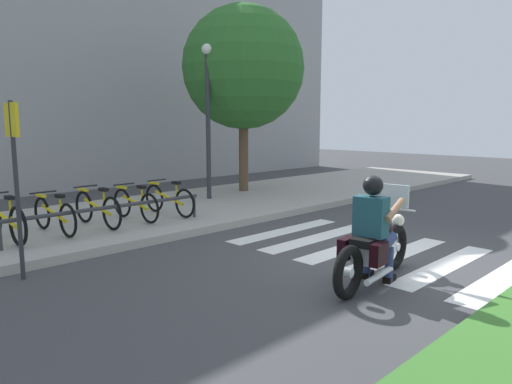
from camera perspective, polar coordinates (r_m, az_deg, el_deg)
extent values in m
plane|color=#424244|center=(7.63, 15.03, -8.00)|extent=(48.00, 48.00, 0.00)
cube|color=#A8A399|center=(11.31, -9.56, -2.11)|extent=(24.00, 4.40, 0.15)
cube|color=white|center=(7.39, 27.63, -9.20)|extent=(2.80, 0.40, 0.01)
cube|color=white|center=(7.65, 21.88, -8.25)|extent=(2.80, 0.40, 0.01)
cube|color=white|center=(7.98, 16.59, -7.30)|extent=(2.80, 0.40, 0.01)
cube|color=white|center=(8.38, 11.77, -6.38)|extent=(2.80, 0.40, 0.01)
cube|color=white|center=(8.83, 7.44, -5.50)|extent=(2.80, 0.40, 0.01)
cube|color=white|center=(9.33, 3.56, -4.70)|extent=(2.80, 0.40, 0.01)
torus|color=black|center=(7.17, 16.53, -6.36)|extent=(0.68, 0.21, 0.67)
cylinder|color=silver|center=(7.17, 16.53, -6.36)|extent=(0.13, 0.12, 0.12)
torus|color=black|center=(5.85, 11.10, -9.52)|extent=(0.68, 0.21, 0.67)
cylinder|color=silver|center=(5.85, 11.10, -9.52)|extent=(0.13, 0.12, 0.12)
cube|color=silver|center=(6.46, 14.15, -6.59)|extent=(0.85, 0.39, 0.28)
ellipsoid|color=black|center=(6.60, 14.93, -4.35)|extent=(0.55, 0.35, 0.22)
cube|color=black|center=(6.24, 13.43, -5.68)|extent=(0.59, 0.35, 0.10)
cube|color=black|center=(6.22, 10.91, -6.70)|extent=(0.33, 0.16, 0.28)
cube|color=black|center=(6.04, 14.66, -7.28)|extent=(0.33, 0.16, 0.28)
cylinder|color=silver|center=(6.91, 16.27, -1.95)|extent=(0.11, 0.62, 0.03)
sphere|color=white|center=(7.13, 16.80, -3.29)|extent=(0.18, 0.18, 0.18)
cube|color=silver|center=(6.91, 16.43, -0.44)|extent=(0.09, 0.40, 0.32)
cylinder|color=silver|center=(6.25, 14.66, -9.73)|extent=(0.75, 0.18, 0.08)
cube|color=#1E4C59|center=(6.23, 13.74, -2.89)|extent=(0.31, 0.43, 0.52)
sphere|color=black|center=(6.19, 13.98, 0.79)|extent=(0.26, 0.26, 0.26)
cylinder|color=#9E7051|center=(6.51, 12.82, -1.68)|extent=(0.53, 0.16, 0.26)
cylinder|color=#9E7051|center=(6.34, 16.43, -2.08)|extent=(0.53, 0.16, 0.26)
cylinder|color=navy|center=(6.50, 12.88, -5.64)|extent=(0.46, 0.20, 0.24)
cylinder|color=navy|center=(6.69, 13.22, -8.10)|extent=(0.11, 0.11, 0.48)
cube|color=black|center=(6.79, 13.31, -9.65)|extent=(0.25, 0.13, 0.08)
cylinder|color=navy|center=(6.38, 15.50, -6.00)|extent=(0.46, 0.20, 0.24)
cylinder|color=navy|center=(6.57, 15.79, -8.50)|extent=(0.11, 0.11, 0.48)
cube|color=black|center=(6.67, 15.85, -10.07)|extent=(0.25, 0.13, 0.08)
torus|color=black|center=(8.39, -26.84, -3.73)|extent=(0.09, 0.66, 0.66)
cylinder|color=gold|center=(8.86, -28.10, -2.77)|extent=(0.12, 0.93, 0.25)
cylinder|color=gold|center=(8.59, -27.58, -1.93)|extent=(0.04, 0.04, 0.40)
cube|color=black|center=(8.56, -27.67, -0.60)|extent=(0.11, 0.21, 0.06)
torus|color=black|center=(9.57, -24.45, -2.34)|extent=(0.09, 0.60, 0.60)
torus|color=black|center=(8.68, -21.80, -3.22)|extent=(0.09, 0.60, 0.60)
cylinder|color=gold|center=(9.11, -23.21, -2.38)|extent=(0.11, 0.89, 0.24)
cylinder|color=gold|center=(8.87, -22.59, -1.62)|extent=(0.04, 0.04, 0.37)
cube|color=black|center=(8.84, -22.66, -0.45)|extent=(0.11, 0.21, 0.06)
cylinder|color=black|center=(9.42, -24.36, -0.03)|extent=(0.48, 0.06, 0.03)
cube|color=gold|center=(9.52, -24.57, -0.40)|extent=(0.10, 0.28, 0.04)
torus|color=black|center=(9.88, -20.08, -1.70)|extent=(0.09, 0.63, 0.63)
torus|color=black|center=(9.01, -17.03, -2.49)|extent=(0.09, 0.63, 0.63)
cylinder|color=gold|center=(9.43, -18.65, -1.70)|extent=(0.12, 0.91, 0.25)
cylinder|color=gold|center=(9.18, -17.91, -0.90)|extent=(0.04, 0.04, 0.39)
cube|color=black|center=(9.16, -17.97, 0.29)|extent=(0.11, 0.21, 0.06)
cylinder|color=black|center=(9.73, -19.92, 0.65)|extent=(0.48, 0.06, 0.03)
cube|color=gold|center=(9.83, -20.18, 0.26)|extent=(0.10, 0.28, 0.04)
torus|color=black|center=(10.21, -15.87, -1.27)|extent=(0.09, 0.60, 0.60)
torus|color=black|center=(9.42, -12.76, -1.94)|extent=(0.09, 0.60, 0.60)
cylinder|color=gold|center=(9.80, -14.39, -1.24)|extent=(0.11, 0.86, 0.24)
cylinder|color=gold|center=(9.58, -13.63, -0.50)|extent=(0.04, 0.04, 0.37)
cube|color=black|center=(9.56, -13.67, 0.59)|extent=(0.11, 0.21, 0.06)
cylinder|color=black|center=(10.07, -15.67, 0.91)|extent=(0.48, 0.06, 0.03)
cube|color=gold|center=(10.16, -15.95, 0.55)|extent=(0.10, 0.28, 0.04)
torus|color=black|center=(10.65, -12.18, -0.72)|extent=(0.09, 0.62, 0.61)
torus|color=black|center=(9.83, -8.61, -1.37)|extent=(0.09, 0.62, 0.61)
cylinder|color=gold|center=(10.22, -10.48, -0.69)|extent=(0.12, 0.93, 0.25)
cylinder|color=gold|center=(10.00, -9.59, 0.04)|extent=(0.04, 0.04, 0.38)
cube|color=black|center=(9.97, -9.61, 1.11)|extent=(0.11, 0.21, 0.06)
cylinder|color=black|center=(10.51, -11.92, 1.41)|extent=(0.48, 0.06, 0.03)
cube|color=gold|center=(10.60, -12.24, 1.06)|extent=(0.10, 0.28, 0.04)
cylinder|color=#333338|center=(8.93, -17.12, -1.75)|extent=(3.84, 0.07, 0.07)
cylinder|color=#333338|center=(8.30, -28.58, -4.74)|extent=(0.06, 0.06, 0.45)
cylinder|color=#333338|center=(9.95, -7.48, -1.75)|extent=(0.06, 0.06, 0.45)
cylinder|color=#2D2D33|center=(12.23, -5.80, 7.37)|extent=(0.12, 0.12, 3.81)
sphere|color=white|center=(12.36, -5.94, 16.80)|extent=(0.28, 0.28, 0.28)
cylinder|color=#2D2D33|center=(7.01, -26.94, -0.02)|extent=(0.06, 0.06, 2.40)
cube|color=yellow|center=(6.95, -27.46, 7.76)|extent=(0.04, 0.44, 0.44)
cylinder|color=brown|center=(13.61, -1.51, 4.63)|extent=(0.27, 0.27, 2.44)
sphere|color=#2D6B28|center=(13.67, -1.55, 14.81)|extent=(3.44, 3.44, 3.44)
cube|color=#9F9F9F|center=(16.30, -22.02, 16.07)|extent=(24.00, 1.20, 8.92)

